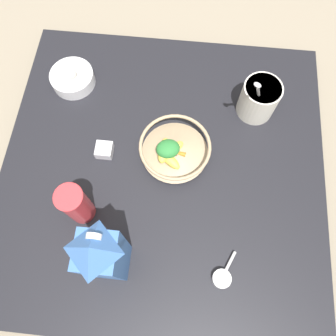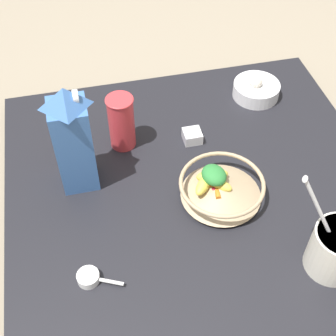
{
  "view_description": "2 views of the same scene",
  "coord_description": "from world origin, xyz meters",
  "px_view_note": "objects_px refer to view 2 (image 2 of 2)",
  "views": [
    {
      "loc": [
        -0.05,
        0.34,
        0.94
      ],
      "look_at": [
        -0.02,
        0.03,
        0.12
      ],
      "focal_mm": 35.0,
      "sensor_mm": 36.0,
      "label": 1
    },
    {
      "loc": [
        -0.7,
        0.24,
        0.95
      ],
      "look_at": [
        0.03,
        0.07,
        0.11
      ],
      "focal_mm": 50.0,
      "sensor_mm": 36.0,
      "label": 2
    }
  ],
  "objects_px": {
    "drinking_cup": "(121,121)",
    "spice_jar": "(192,136)",
    "fruit_bowl": "(220,187)",
    "garlic_bowl": "(256,89)",
    "yogurt_tub": "(336,248)",
    "milk_carton": "(73,138)"
  },
  "relations": [
    {
      "from": "fruit_bowl",
      "to": "garlic_bowl",
      "type": "bearing_deg",
      "value": -32.47
    },
    {
      "from": "milk_carton",
      "to": "drinking_cup",
      "type": "bearing_deg",
      "value": -50.02
    },
    {
      "from": "fruit_bowl",
      "to": "spice_jar",
      "type": "xyz_separation_m",
      "value": [
        0.21,
        0.01,
        -0.02
      ]
    },
    {
      "from": "fruit_bowl",
      "to": "drinking_cup",
      "type": "height_order",
      "value": "drinking_cup"
    },
    {
      "from": "spice_jar",
      "to": "garlic_bowl",
      "type": "height_order",
      "value": "garlic_bowl"
    },
    {
      "from": "yogurt_tub",
      "to": "fruit_bowl",
      "type": "bearing_deg",
      "value": 36.95
    },
    {
      "from": "drinking_cup",
      "to": "spice_jar",
      "type": "relative_size",
      "value": 3.23
    },
    {
      "from": "milk_carton",
      "to": "garlic_bowl",
      "type": "distance_m",
      "value": 0.6
    },
    {
      "from": "fruit_bowl",
      "to": "spice_jar",
      "type": "relative_size",
      "value": 4.28
    },
    {
      "from": "drinking_cup",
      "to": "garlic_bowl",
      "type": "distance_m",
      "value": 0.44
    },
    {
      "from": "drinking_cup",
      "to": "spice_jar",
      "type": "xyz_separation_m",
      "value": [
        -0.03,
        -0.19,
        -0.07
      ]
    },
    {
      "from": "yogurt_tub",
      "to": "garlic_bowl",
      "type": "height_order",
      "value": "yogurt_tub"
    },
    {
      "from": "fruit_bowl",
      "to": "spice_jar",
      "type": "bearing_deg",
      "value": 3.92
    },
    {
      "from": "garlic_bowl",
      "to": "milk_carton",
      "type": "bearing_deg",
      "value": 111.69
    },
    {
      "from": "spice_jar",
      "to": "garlic_bowl",
      "type": "distance_m",
      "value": 0.28
    },
    {
      "from": "drinking_cup",
      "to": "spice_jar",
      "type": "height_order",
      "value": "drinking_cup"
    },
    {
      "from": "milk_carton",
      "to": "spice_jar",
      "type": "height_order",
      "value": "milk_carton"
    },
    {
      "from": "yogurt_tub",
      "to": "garlic_bowl",
      "type": "relative_size",
      "value": 1.88
    },
    {
      "from": "yogurt_tub",
      "to": "drinking_cup",
      "type": "xyz_separation_m",
      "value": [
        0.47,
        0.38,
        0.02
      ]
    },
    {
      "from": "yogurt_tub",
      "to": "spice_jar",
      "type": "distance_m",
      "value": 0.49
    },
    {
      "from": "yogurt_tub",
      "to": "garlic_bowl",
      "type": "xyz_separation_m",
      "value": [
        0.59,
        -0.04,
        -0.04
      ]
    },
    {
      "from": "fruit_bowl",
      "to": "garlic_bowl",
      "type": "relative_size",
      "value": 1.51
    }
  ]
}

